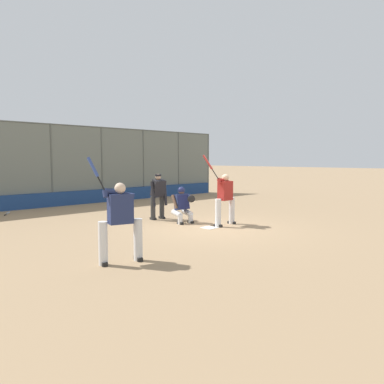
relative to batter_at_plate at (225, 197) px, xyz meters
name	(u,v)px	position (x,y,z in m)	size (l,w,h in m)	color
ground_plane	(209,228)	(0.68, -0.04, -0.91)	(160.00, 160.00, 0.00)	#9E7F5B
home_plate_marker	(209,228)	(0.68, -0.04, -0.90)	(0.43, 0.43, 0.01)	white
backstop_fence	(78,163)	(0.68, -8.63, 1.04)	(17.96, 0.08, 3.73)	#515651
padding_wall	(80,197)	(0.68, -8.53, -0.59)	(17.52, 0.18, 0.64)	navy
bleachers_beyond	(112,187)	(-2.72, -11.13, -0.43)	(12.51, 2.50, 1.48)	slate
batter_at_plate	(225,197)	(0.00, 0.00, 0.00)	(1.11, 0.62, 2.29)	silver
catcher_behind_plate	(183,204)	(0.68, -1.27, -0.28)	(0.67, 0.81, 1.22)	silver
umpire_home	(158,195)	(0.80, -2.44, -0.04)	(0.66, 0.43, 1.62)	#333333
batter_on_deck	(120,219)	(4.87, 1.40, 0.00)	(0.91, 0.82, 2.20)	silver
spare_bat_near_backstop	(8,213)	(4.25, -7.52, -0.88)	(0.45, 0.76, 0.07)	black
fielding_glove_on_dirt	(128,203)	(-1.06, -7.06, -0.86)	(0.30, 0.23, 0.11)	#56331E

